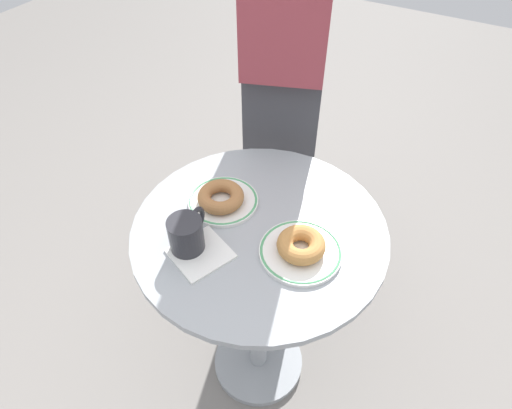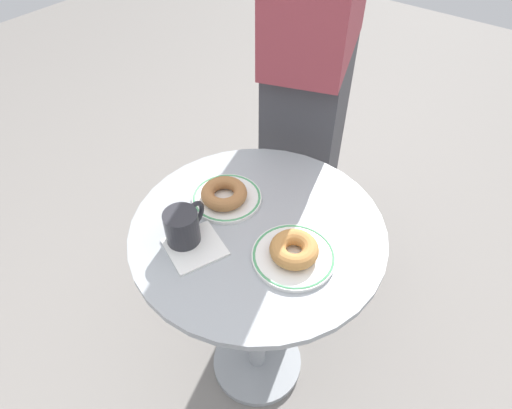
% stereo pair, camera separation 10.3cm
% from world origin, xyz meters
% --- Properties ---
extents(ground_plane, '(7.00, 7.00, 0.02)m').
position_xyz_m(ground_plane, '(0.00, 0.00, -0.01)').
color(ground_plane, gray).
extents(cafe_table, '(0.62, 0.62, 0.71)m').
position_xyz_m(cafe_table, '(0.00, 0.00, 0.50)').
color(cafe_table, '#999EA3').
rests_on(cafe_table, ground).
extents(plate_left, '(0.18, 0.18, 0.01)m').
position_xyz_m(plate_left, '(-0.12, 0.03, 0.72)').
color(plate_left, white).
rests_on(plate_left, cafe_table).
extents(plate_right, '(0.19, 0.19, 0.01)m').
position_xyz_m(plate_right, '(0.12, -0.03, 0.72)').
color(plate_right, white).
rests_on(plate_right, cafe_table).
extents(donut_cinnamon, '(0.12, 0.12, 0.03)m').
position_xyz_m(donut_cinnamon, '(-0.12, 0.02, 0.74)').
color(donut_cinnamon, '#A36B3D').
rests_on(donut_cinnamon, plate_left).
extents(donut_old_fashioned, '(0.13, 0.13, 0.04)m').
position_xyz_m(donut_old_fashioned, '(0.12, -0.03, 0.74)').
color(donut_old_fashioned, '#BC7F42').
rests_on(donut_old_fashioned, plate_right).
extents(paper_napkin, '(0.16, 0.16, 0.01)m').
position_xyz_m(paper_napkin, '(-0.07, -0.14, 0.72)').
color(paper_napkin, white).
rests_on(paper_napkin, cafe_table).
extents(coffee_mug, '(0.08, 0.12, 0.09)m').
position_xyz_m(coffee_mug, '(-0.11, -0.13, 0.76)').
color(coffee_mug, '#28282D').
rests_on(coffee_mug, cafe_table).
extents(person_figure, '(0.35, 0.48, 1.72)m').
position_xyz_m(person_figure, '(-0.18, 0.51, 0.85)').
color(person_figure, '#3D3D42').
rests_on(person_figure, ground).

